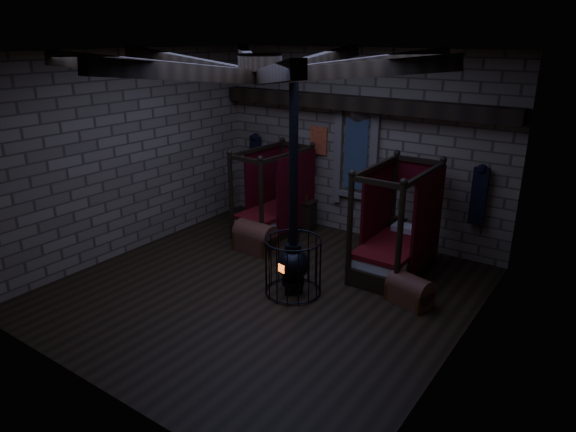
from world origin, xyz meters
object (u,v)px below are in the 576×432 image
Objects in this scene: bed_left at (275,212)px; trunk_left at (256,238)px; stove at (293,261)px; bed_right at (396,246)px; trunk_right at (410,291)px.

trunk_left is at bearing -70.90° from bed_left.
trunk_left is 0.22× the size of stove.
bed_right reaches higher than trunk_right.
trunk_right is at bearing -2.75° from trunk_left.
trunk_right is 0.21× the size of stove.
bed_right is at bearing 72.64° from stove.
trunk_right is at bearing -15.67° from bed_left.
stove is (-1.14, -1.90, 0.10)m from bed_right.
bed_left is at bearing 146.03° from stove.
trunk_left reaches higher than trunk_right.
stove is (2.07, -2.26, 0.14)m from bed_left.
stove is at bearing -141.04° from trunk_right.
bed_left is at bearing 173.64° from bed_right.
bed_left is 2.37× the size of trunk_right.
bed_right is (3.21, -0.36, 0.03)m from bed_left.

